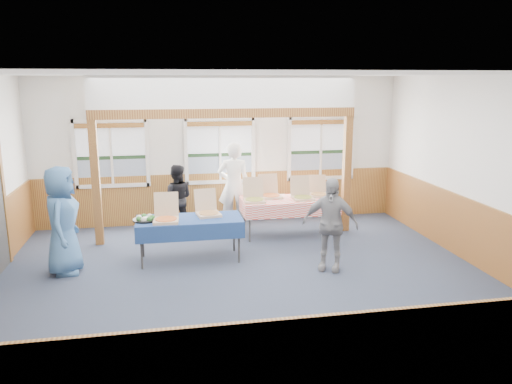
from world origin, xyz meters
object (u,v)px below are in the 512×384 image
Objects in this scene: table_left at (189,222)px; table_right at (289,201)px; person_grey at (330,224)px; woman_white at (234,186)px; woman_black at (177,199)px; man_blue at (62,220)px.

table_left is 2.36m from table_right.
person_grey reaches higher than table_left.
woman_white is 2.92m from person_grey.
woman_black reaches higher than table_left.
table_left is 1.26× the size of person_grey.
man_blue is (-1.89, -1.97, 0.18)m from woman_black.
woman_black is at bearing 142.12° from table_right.
table_right is 2.34m from woman_black.
woman_white reaches higher than person_grey.
woman_white is 1.23m from woman_black.
woman_white is 3.68m from man_blue.
man_blue reaches higher than woman_black.
table_left is 2.06m from woman_white.
table_left is at bearing -174.26° from table_right.
table_left is 2.44m from person_grey.
person_grey reaches higher than table_right.
table_left is at bearing -80.50° from man_blue.
person_grey is (1.23, -2.65, -0.15)m from woman_white.
woman_white is at bearing 42.88° from table_left.
table_right is at bearing 11.46° from table_left.
woman_black is (-2.25, 0.63, 0.01)m from table_right.
woman_black is at bearing -40.66° from man_blue.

